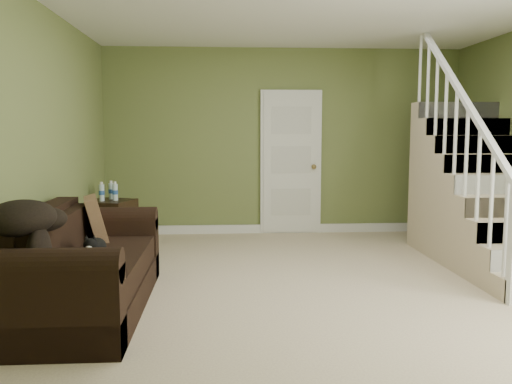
{
  "coord_description": "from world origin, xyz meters",
  "views": [
    {
      "loc": [
        -0.88,
        -4.89,
        1.45
      ],
      "look_at": [
        -0.54,
        0.38,
        0.85
      ],
      "focal_mm": 38.0,
      "sensor_mm": 36.0,
      "label": 1
    }
  ],
  "objects": [
    {
      "name": "floor",
      "position": [
        0.0,
        0.0,
        0.0
      ],
      "size": [
        5.0,
        5.5,
        0.01
      ],
      "primitive_type": "cube",
      "color": "tan",
      "rests_on": "ground"
    },
    {
      "name": "ceiling",
      "position": [
        0.0,
        0.0,
        2.6
      ],
      "size": [
        5.0,
        5.5,
        0.01
      ],
      "primitive_type": "cube",
      "color": "white",
      "rests_on": "wall_back"
    },
    {
      "name": "wall_back",
      "position": [
        0.0,
        2.75,
        1.3
      ],
      "size": [
        5.0,
        0.04,
        2.6
      ],
      "primitive_type": "cube",
      "color": "olive",
      "rests_on": "floor"
    },
    {
      "name": "wall_front",
      "position": [
        0.0,
        -2.75,
        1.3
      ],
      "size": [
        5.0,
        0.04,
        2.6
      ],
      "primitive_type": "cube",
      "color": "olive",
      "rests_on": "floor"
    },
    {
      "name": "wall_left",
      "position": [
        -2.5,
        0.0,
        1.3
      ],
      "size": [
        0.04,
        5.5,
        2.6
      ],
      "primitive_type": "cube",
      "color": "olive",
      "rests_on": "floor"
    },
    {
      "name": "baseboard_back",
      "position": [
        0.0,
        2.72,
        0.06
      ],
      "size": [
        5.0,
        0.04,
        0.12
      ],
      "primitive_type": "cube",
      "color": "white",
      "rests_on": "floor"
    },
    {
      "name": "baseboard_left",
      "position": [
        -2.47,
        0.0,
        0.06
      ],
      "size": [
        0.04,
        5.5,
        0.12
      ],
      "primitive_type": "cube",
      "color": "white",
      "rests_on": "floor"
    },
    {
      "name": "door",
      "position": [
        0.1,
        2.71,
        1.01
      ],
      "size": [
        0.86,
        0.12,
        2.02
      ],
      "color": "white",
      "rests_on": "floor"
    },
    {
      "name": "staircase",
      "position": [
        1.99,
        0.97,
        0.64
      ],
      "size": [
        1.0,
        2.51,
        2.82
      ],
      "color": "tan",
      "rests_on": "floor"
    },
    {
      "name": "sofa",
      "position": [
        -2.02,
        -0.52,
        0.32
      ],
      "size": [
        0.91,
        2.1,
        0.83
      ],
      "color": "black",
      "rests_on": "floor"
    },
    {
      "name": "side_table",
      "position": [
        -2.24,
        1.76,
        0.31
      ],
      "size": [
        0.64,
        0.64,
        0.84
      ],
      "rotation": [
        0.0,
        0.0,
        -0.32
      ],
      "color": "black",
      "rests_on": "floor"
    },
    {
      "name": "cat",
      "position": [
        -1.88,
        -0.62,
        0.53
      ],
      "size": [
        0.2,
        0.44,
        0.21
      ],
      "rotation": [
        0.0,
        0.0,
        -0.01
      ],
      "color": "black",
      "rests_on": "sofa"
    },
    {
      "name": "banana",
      "position": [
        -1.73,
        -0.98,
        0.48
      ],
      "size": [
        0.15,
        0.22,
        0.06
      ],
      "primitive_type": "ellipsoid",
      "rotation": [
        0.0,
        0.0,
        0.48
      ],
      "color": "yellow",
      "rests_on": "sofa"
    },
    {
      "name": "throw_pillow",
      "position": [
        -2.04,
        0.15,
        0.63
      ],
      "size": [
        0.31,
        0.48,
        0.45
      ],
      "primitive_type": "cube",
      "rotation": [
        0.0,
        -0.24,
        0.25
      ],
      "color": "#503020",
      "rests_on": "sofa"
    },
    {
      "name": "throw_blanket",
      "position": [
        -2.24,
        -1.16,
        0.86
      ],
      "size": [
        0.57,
        0.68,
        0.25
      ],
      "primitive_type": "ellipsoid",
      "rotation": [
        0.0,
        0.0,
        0.22
      ],
      "color": "black",
      "rests_on": "sofa"
    }
  ]
}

